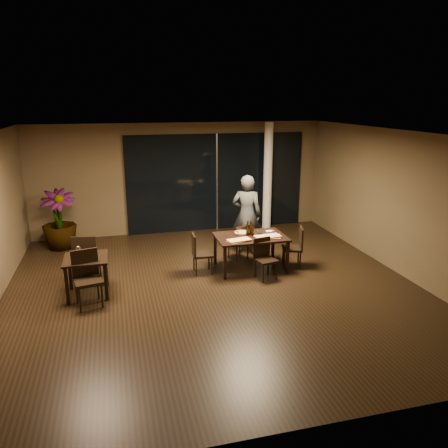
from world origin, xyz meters
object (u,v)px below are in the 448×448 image
at_px(potted_plant, 59,220).
at_px(bottle_b, 253,230).
at_px(diner, 247,215).
at_px(bottle_c, 251,228).
at_px(side_table, 86,264).
at_px(chair_main_left, 199,252).
at_px(chair_main_far, 240,241).
at_px(chair_side_far, 86,256).
at_px(chair_main_right, 296,245).
at_px(main_table, 251,239).
at_px(chair_side_near, 87,275).
at_px(chair_main_near, 264,256).
at_px(bottle_a, 248,228).

height_order(potted_plant, bottle_b, potted_plant).
bearing_deg(diner, bottle_c, 102.93).
bearing_deg(potted_plant, side_table, -75.44).
xyz_separation_m(chair_main_left, potted_plant, (-3.03, 2.45, 0.25)).
bearing_deg(chair_main_left, side_table, 104.93).
distance_m(chair_main_far, chair_side_far, 3.40).
bearing_deg(chair_main_right, bottle_c, -88.12).
distance_m(main_table, chair_side_near, 3.50).
distance_m(chair_main_near, bottle_b, 0.68).
xyz_separation_m(chair_main_near, bottle_b, (-0.08, 0.53, 0.42)).
bearing_deg(chair_side_far, bottle_a, -171.15).
distance_m(diner, bottle_c, 0.91).
bearing_deg(bottle_b, chair_main_left, 179.04).
relative_size(diner, bottle_c, 6.39).
distance_m(side_table, chair_side_far, 0.61).
distance_m(main_table, bottle_c, 0.25).
distance_m(bottle_a, bottle_b, 0.12).
bearing_deg(main_table, bottle_a, 128.88).
bearing_deg(chair_main_right, chair_main_near, -49.32).
distance_m(side_table, bottle_a, 3.41).
bearing_deg(bottle_a, bottle_c, 27.53).
bearing_deg(side_table, potted_plant, 104.56).
bearing_deg(bottle_c, bottle_a, -152.47).
height_order(chair_main_left, bottle_a, bottle_a).
height_order(chair_main_near, bottle_c, bottle_c).
distance_m(chair_main_near, chair_side_far, 3.61).
bearing_deg(chair_main_far, chair_main_right, 125.76).
bearing_deg(chair_main_far, main_table, 76.50).
bearing_deg(diner, chair_side_far, 38.24).
bearing_deg(chair_main_right, bottle_a, -84.68).
height_order(diner, bottle_a, diner).
bearing_deg(bottle_b, chair_main_right, -9.19).
bearing_deg(potted_plant, chair_main_near, -34.95).
height_order(chair_main_near, diner, diner).
height_order(main_table, side_table, same).
bearing_deg(chair_main_right, chair_main_far, -107.40).
relative_size(chair_main_far, bottle_b, 3.03).
bearing_deg(side_table, bottle_b, 8.25).
height_order(chair_main_near, chair_main_left, chair_main_left).
relative_size(main_table, bottle_a, 4.57).
xyz_separation_m(main_table, bottle_b, (0.05, -0.00, 0.21)).
xyz_separation_m(potted_plant, bottle_c, (4.20, -2.36, 0.16)).
relative_size(chair_main_right, diner, 0.48).
distance_m(bottle_b, bottle_c, 0.11).
relative_size(side_table, chair_main_left, 0.91).
relative_size(chair_main_far, chair_main_near, 0.99).
bearing_deg(side_table, chair_main_left, 12.94).
xyz_separation_m(chair_main_left, chair_side_far, (-2.29, 0.09, 0.08)).
relative_size(chair_main_far, chair_side_near, 0.83).
bearing_deg(diner, bottle_b, 104.92).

